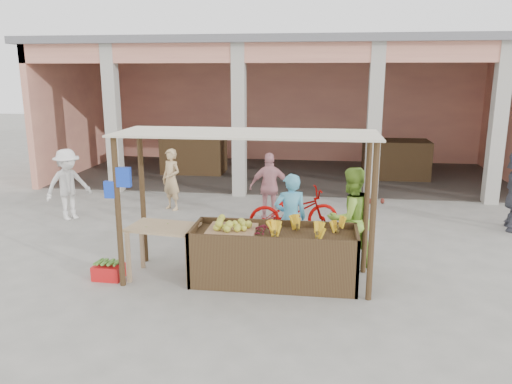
# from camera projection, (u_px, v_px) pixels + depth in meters

# --- Properties ---
(ground) EXTENTS (60.00, 60.00, 0.00)m
(ground) POSITION_uv_depth(u_px,v_px,m) (243.00, 280.00, 8.07)
(ground) COLOR gray
(ground) RESTS_ON ground
(market_building) EXTENTS (14.40, 6.40, 4.20)m
(market_building) POSITION_uv_depth(u_px,v_px,m) (288.00, 90.00, 16.03)
(market_building) COLOR #ED9C7C
(market_building) RESTS_ON ground
(fruit_stall) EXTENTS (2.60, 0.95, 0.80)m
(fruit_stall) POSITION_uv_depth(u_px,v_px,m) (274.00, 258.00, 7.91)
(fruit_stall) COLOR #45331B
(fruit_stall) RESTS_ON ground
(stall_awning) EXTENTS (4.09, 1.35, 2.39)m
(stall_awning) POSITION_uv_depth(u_px,v_px,m) (242.00, 159.00, 7.67)
(stall_awning) COLOR #45331B
(stall_awning) RESTS_ON ground
(banana_heap) EXTENTS (1.10, 0.60, 0.20)m
(banana_heap) POSITION_uv_depth(u_px,v_px,m) (305.00, 229.00, 7.78)
(banana_heap) COLOR yellow
(banana_heap) RESTS_ON fruit_stall
(melon_tray) EXTENTS (0.76, 0.66, 0.20)m
(melon_tray) POSITION_uv_depth(u_px,v_px,m) (232.00, 226.00, 7.92)
(melon_tray) COLOR #A07652
(melon_tray) RESTS_ON fruit_stall
(berry_heap) EXTENTS (0.47, 0.39, 0.15)m
(berry_heap) POSITION_uv_depth(u_px,v_px,m) (264.00, 228.00, 7.86)
(berry_heap) COLOR maroon
(berry_heap) RESTS_ON fruit_stall
(side_table) EXTENTS (1.15, 0.85, 0.87)m
(side_table) POSITION_uv_depth(u_px,v_px,m) (163.00, 234.00, 8.05)
(side_table) COLOR tan
(side_table) RESTS_ON ground
(papaya_pile) EXTENTS (0.68, 0.39, 0.19)m
(papaya_pile) POSITION_uv_depth(u_px,v_px,m) (162.00, 220.00, 8.00)
(papaya_pile) COLOR #5B9831
(papaya_pile) RESTS_ON side_table
(red_crate) EXTENTS (0.47, 0.34, 0.24)m
(red_crate) POSITION_uv_depth(u_px,v_px,m) (109.00, 272.00, 8.09)
(red_crate) COLOR red
(red_crate) RESTS_ON ground
(plantain_bundle) EXTENTS (0.36, 0.25, 0.07)m
(plantain_bundle) POSITION_uv_depth(u_px,v_px,m) (108.00, 263.00, 8.05)
(plantain_bundle) COLOR #4E8630
(plantain_bundle) RESTS_ON red_crate
(produce_sacks) EXTENTS (0.72, 0.45, 0.55)m
(produce_sacks) POSITION_uv_depth(u_px,v_px,m) (377.00, 193.00, 12.68)
(produce_sacks) COLOR maroon
(produce_sacks) RESTS_ON ground
(vendor_blue) EXTENTS (0.74, 0.62, 1.70)m
(vendor_blue) POSITION_uv_depth(u_px,v_px,m) (290.00, 215.00, 8.67)
(vendor_blue) COLOR #55B3DC
(vendor_blue) RESTS_ON ground
(vendor_green) EXTENTS (1.02, 0.88, 1.84)m
(vendor_green) POSITION_uv_depth(u_px,v_px,m) (350.00, 216.00, 8.40)
(vendor_green) COLOR #87BA39
(vendor_green) RESTS_ON ground
(motorcycle) EXTENTS (1.15, 2.05, 1.01)m
(motorcycle) POSITION_uv_depth(u_px,v_px,m) (294.00, 210.00, 10.24)
(motorcycle) COLOR #950402
(motorcycle) RESTS_ON ground
(shopper_a) EXTENTS (1.13, 1.22, 1.74)m
(shopper_a) POSITION_uv_depth(u_px,v_px,m) (68.00, 182.00, 11.23)
(shopper_a) COLOR white
(shopper_a) RESTS_ON ground
(shopper_b) EXTENTS (1.04, 0.67, 1.65)m
(shopper_b) POSITION_uv_depth(u_px,v_px,m) (270.00, 185.00, 11.13)
(shopper_b) COLOR #D38D92
(shopper_b) RESTS_ON ground
(shopper_e) EXTENTS (0.72, 0.67, 1.55)m
(shopper_e) POSITION_uv_depth(u_px,v_px,m) (171.00, 178.00, 12.04)
(shopper_e) COLOR tan
(shopper_e) RESTS_ON ground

